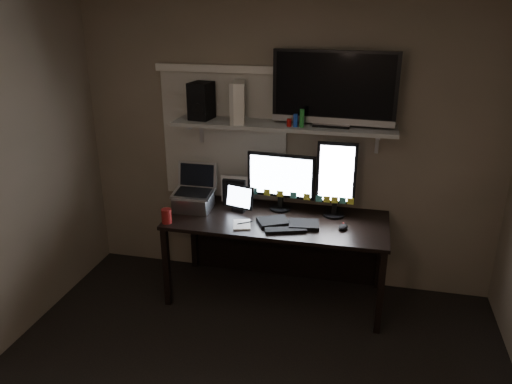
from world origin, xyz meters
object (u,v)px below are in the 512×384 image
(desk, at_px, (280,232))
(monitor_portrait, at_px, (336,179))
(mouse, at_px, (343,227))
(speaker, at_px, (201,101))
(laptop, at_px, (193,189))
(keyboard, at_px, (288,223))
(tablet, at_px, (240,198))
(monitor_landscape, at_px, (281,182))
(game_console, at_px, (239,102))
(tv, at_px, (334,89))
(cup, at_px, (167,216))

(desk, xyz_separation_m, monitor_portrait, (0.45, 0.04, 0.50))
(mouse, xyz_separation_m, speaker, (-1.24, 0.30, 0.88))
(laptop, bearing_deg, monitor_portrait, 6.53)
(keyboard, height_order, tablet, tablet)
(desk, xyz_separation_m, keyboard, (0.11, -0.22, 0.19))
(monitor_landscape, height_order, game_console, game_console)
(tablet, height_order, game_console, game_console)
(monitor_landscape, bearing_deg, speaker, -177.07)
(laptop, distance_m, speaker, 0.74)
(tablet, bearing_deg, keyboard, -7.58)
(mouse, height_order, game_console, game_console)
(tv, relative_size, speaker, 3.18)
(monitor_landscape, bearing_deg, mouse, -22.26)
(mouse, xyz_separation_m, tablet, (-0.89, 0.17, 0.10))
(tv, bearing_deg, monitor_portrait, -36.45)
(monitor_portrait, distance_m, mouse, 0.40)
(desk, height_order, laptop, laptop)
(desk, bearing_deg, tablet, -174.98)
(mouse, relative_size, laptop, 0.27)
(monitor_portrait, height_order, speaker, speaker)
(desk, xyz_separation_m, tv, (0.39, 0.10, 1.22))
(desk, distance_m, speaker, 1.29)
(keyboard, distance_m, tablet, 0.50)
(monitor_portrait, relative_size, keyboard, 1.30)
(monitor_portrait, xyz_separation_m, cup, (-1.30, -0.45, -0.26))
(keyboard, distance_m, tv, 1.11)
(mouse, height_order, cup, cup)
(tv, bearing_deg, game_console, -173.71)
(keyboard, bearing_deg, cup, 172.43)
(monitor_portrait, distance_m, cup, 1.40)
(cup, bearing_deg, desk, 25.38)
(keyboard, relative_size, cup, 4.16)
(keyboard, bearing_deg, monitor_landscape, 93.67)
(monitor_landscape, distance_m, tv, 0.88)
(speaker, bearing_deg, tablet, -11.83)
(keyboard, relative_size, game_console, 1.52)
(monitor_portrait, relative_size, laptop, 1.67)
(tablet, height_order, laptop, laptop)
(mouse, distance_m, laptop, 1.29)
(tablet, distance_m, game_console, 0.80)
(desk, bearing_deg, speaker, 172.07)
(game_console, bearing_deg, mouse, -29.25)
(monitor_portrait, distance_m, keyboard, 0.53)
(keyboard, relative_size, tv, 0.51)
(keyboard, bearing_deg, game_console, 130.43)
(monitor_landscape, bearing_deg, game_console, -173.37)
(cup, bearing_deg, keyboard, 10.76)
(mouse, xyz_separation_m, tv, (-0.15, 0.30, 1.02))
(cup, bearing_deg, monitor_landscape, 29.71)
(keyboard, relative_size, mouse, 4.79)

